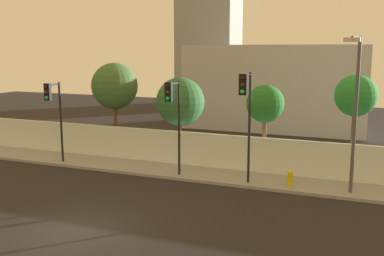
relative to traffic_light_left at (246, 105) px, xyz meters
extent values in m
plane|color=black|center=(-4.41, -6.81, -3.90)|extent=(80.00, 80.00, 0.00)
cube|color=gray|center=(-4.41, 1.39, -3.83)|extent=(36.00, 2.40, 0.15)
cube|color=silver|center=(-4.41, 2.68, -2.85)|extent=(36.00, 0.18, 1.80)
cylinder|color=black|center=(-0.02, 0.74, -1.17)|extent=(0.12, 0.12, 5.16)
cylinder|color=black|center=(0.00, 0.03, 1.31)|extent=(0.13, 1.41, 0.08)
cube|color=black|center=(0.02, -0.67, 0.96)|extent=(0.35, 0.21, 0.90)
sphere|color=black|center=(0.03, -0.79, 1.23)|extent=(0.18, 0.18, 0.18)
sphere|color=#33260A|center=(0.03, -0.79, 0.95)|extent=(0.18, 0.18, 0.18)
sphere|color=#19F24C|center=(0.03, -0.79, 0.67)|extent=(0.18, 0.18, 0.18)
cylinder|color=black|center=(-3.56, 0.74, -1.41)|extent=(0.12, 0.12, 4.68)
cylinder|color=black|center=(-3.59, 0.23, 0.83)|extent=(0.15, 1.02, 0.08)
cube|color=black|center=(-3.63, -0.28, 0.48)|extent=(0.35, 0.22, 0.90)
sphere|color=black|center=(-3.64, -0.40, 0.75)|extent=(0.18, 0.18, 0.18)
sphere|color=#33260A|center=(-3.64, -0.40, 0.47)|extent=(0.18, 0.18, 0.18)
sphere|color=#19F24C|center=(-3.64, -0.40, 0.19)|extent=(0.18, 0.18, 0.18)
cylinder|color=black|center=(-10.64, 0.74, -1.54)|extent=(0.12, 0.12, 4.42)
cylinder|color=black|center=(-10.62, 0.24, 0.57)|extent=(0.12, 1.01, 0.08)
cube|color=black|center=(-10.59, -0.27, 0.22)|extent=(0.35, 0.21, 0.90)
sphere|color=black|center=(-10.59, -0.39, 0.49)|extent=(0.18, 0.18, 0.18)
sphere|color=#33260A|center=(-10.59, -0.39, 0.21)|extent=(0.18, 0.18, 0.18)
sphere|color=#19F24C|center=(-10.59, -0.39, -0.07)|extent=(0.18, 0.18, 0.18)
cylinder|color=#4C4C51|center=(4.53, 0.94, -0.41)|extent=(0.16, 0.16, 6.69)
cylinder|color=#4C4C51|center=(4.41, -0.10, 2.89)|extent=(0.33, 2.08, 0.10)
cube|color=beige|center=(4.30, -1.13, 2.79)|extent=(0.62, 0.31, 0.16)
cylinder|color=gold|center=(1.93, 0.78, -3.45)|extent=(0.24, 0.24, 0.60)
sphere|color=gold|center=(1.93, 0.78, -3.11)|extent=(0.26, 0.26, 0.26)
cylinder|color=gold|center=(1.76, 0.78, -3.42)|extent=(0.10, 0.09, 0.09)
cylinder|color=gold|center=(2.10, 0.78, -3.42)|extent=(0.10, 0.09, 0.09)
cylinder|color=brown|center=(-9.22, 4.09, -2.21)|extent=(0.22, 0.22, 3.38)
sphere|color=#3D6634|center=(-9.22, 4.09, 0.24)|extent=(2.78, 2.78, 2.78)
cylinder|color=brown|center=(-4.93, 4.09, -2.59)|extent=(0.17, 0.17, 2.63)
sphere|color=#2F6434|center=(-4.93, 4.09, -0.51)|extent=(2.77, 2.77, 2.77)
cylinder|color=brown|center=(-0.04, 4.09, -2.43)|extent=(0.23, 0.23, 2.95)
sphere|color=#247127|center=(-0.04, 4.09, -0.40)|extent=(2.01, 2.01, 2.01)
cylinder|color=brown|center=(4.42, 4.09, -2.14)|extent=(0.24, 0.24, 3.53)
sphere|color=#268534|center=(4.42, 4.09, 0.20)|extent=(2.06, 2.06, 2.06)
cube|color=#B2B2B2|center=(-1.94, 16.68, -0.58)|extent=(14.00, 6.00, 6.64)
camera|label=1|loc=(5.00, -19.01, 2.47)|focal=41.64mm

